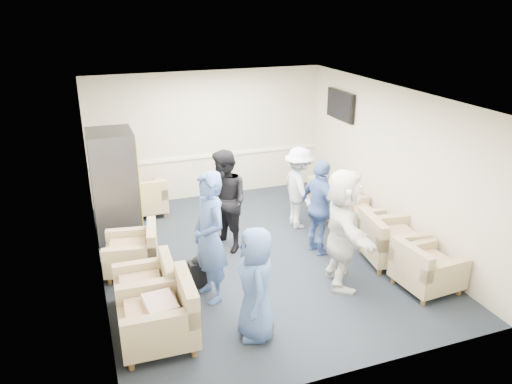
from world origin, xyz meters
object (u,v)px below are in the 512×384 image
object	(u,v)px
armchair_left_near	(162,318)
vending_machine	(115,185)
armchair_left_far	(135,253)
person_front_left	(256,284)
armchair_left_mid	(149,289)
armchair_right_near	(425,270)
armchair_right_midnear	(389,242)
person_back_right	(299,188)
person_mid_left	(209,238)
armchair_right_midfar	(354,217)
armchair_corner	(144,199)
person_back_left	(225,202)
person_mid_right	(320,208)
armchair_right_far	(332,201)
person_front_right	(343,229)

from	to	relation	value
armchair_left_near	vending_machine	size ratio (longest dim) A/B	0.48
armchair_left_far	person_front_left	size ratio (longest dim) A/B	0.61
armchair_left_mid	armchair_right_near	distance (m)	3.99
armchair_right_midnear	person_back_right	bearing A→B (deg)	32.54
person_back_right	armchair_left_far	bearing A→B (deg)	102.61
person_mid_left	person_back_right	world-z (taller)	person_mid_left
armchair_right_midfar	person_front_left	bearing A→B (deg)	133.98
armchair_corner	person_back_right	distance (m)	3.10
vending_machine	person_back_left	size ratio (longest dim) A/B	1.11
armchair_left_mid	vending_machine	xyz separation A→B (m)	(-0.16, 2.56, 0.66)
vending_machine	person_front_left	world-z (taller)	vending_machine
armchair_right_midfar	vending_machine	bearing A→B (deg)	75.82
person_back_right	person_mid_right	distance (m)	1.08
armchair_left_far	person_mid_left	distance (m)	1.59
person_front_left	armchair_left_near	bearing A→B (deg)	-91.86
armchair_right_midfar	armchair_corner	distance (m)	4.10
armchair_right_far	vending_machine	xyz separation A→B (m)	(-4.03, 0.61, 0.65)
armchair_left_near	armchair_right_near	size ratio (longest dim) A/B	1.09
armchair_left_mid	vending_machine	size ratio (longest dim) A/B	0.42
armchair_right_far	armchair_corner	distance (m)	3.72
armchair_right_midnear	person_back_right	xyz separation A→B (m)	(-0.81, 1.76, 0.42)
armchair_right_near	person_back_left	xyz separation A→B (m)	(-2.38, 2.24, 0.55)
armchair_left_mid	armchair_corner	world-z (taller)	armchair_corner
armchair_left_mid	person_front_left	size ratio (longest dim) A/B	0.54
armchair_left_mid	armchair_right_midnear	xyz separation A→B (m)	(3.88, 0.03, 0.03)
person_mid_right	armchair_right_near	bearing A→B (deg)	-159.33
armchair_right_midnear	person_front_left	world-z (taller)	person_front_left
armchair_left_near	person_mid_right	world-z (taller)	person_mid_right
armchair_right_far	person_mid_right	world-z (taller)	person_mid_right
armchair_corner	armchair_right_midnear	bearing A→B (deg)	135.65
person_mid_left	person_back_right	bearing A→B (deg)	117.87
person_front_right	armchair_left_far	bearing A→B (deg)	79.31
armchair_right_near	armchair_right_far	distance (m)	2.83
armchair_left_mid	armchair_right_near	xyz separation A→B (m)	(3.89, -0.87, 0.01)
person_back_left	person_mid_right	bearing A→B (deg)	45.28
person_mid_left	armchair_left_near	bearing A→B (deg)	-57.73
armchair_right_midfar	person_mid_left	world-z (taller)	person_mid_left
armchair_right_near	person_mid_right	xyz separation A→B (m)	(-0.93, 1.59, 0.49)
armchair_corner	vending_machine	xyz separation A→B (m)	(-0.58, -0.76, 0.64)
armchair_left_mid	armchair_right_midfar	distance (m)	4.07
armchair_right_midnear	person_mid_left	world-z (taller)	person_mid_left
armchair_right_far	person_mid_left	xyz separation A→B (m)	(-2.99, -1.95, 0.63)
person_back_right	person_mid_right	bearing A→B (deg)	174.81
vending_machine	person_back_right	size ratio (longest dim) A/B	1.26
armchair_left_mid	person_mid_right	world-z (taller)	person_mid_right
armchair_right_midnear	person_back_left	bearing A→B (deg)	68.49
person_front_right	person_mid_right	bearing A→B (deg)	7.65
vending_machine	armchair_left_far	bearing A→B (deg)	-85.37
armchair_left_mid	person_mid_left	bearing A→B (deg)	91.87
armchair_left_far	armchair_right_far	world-z (taller)	armchair_right_far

